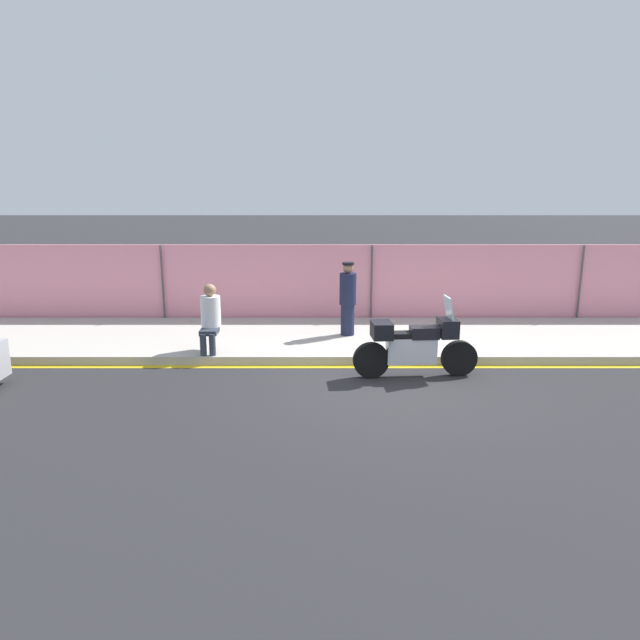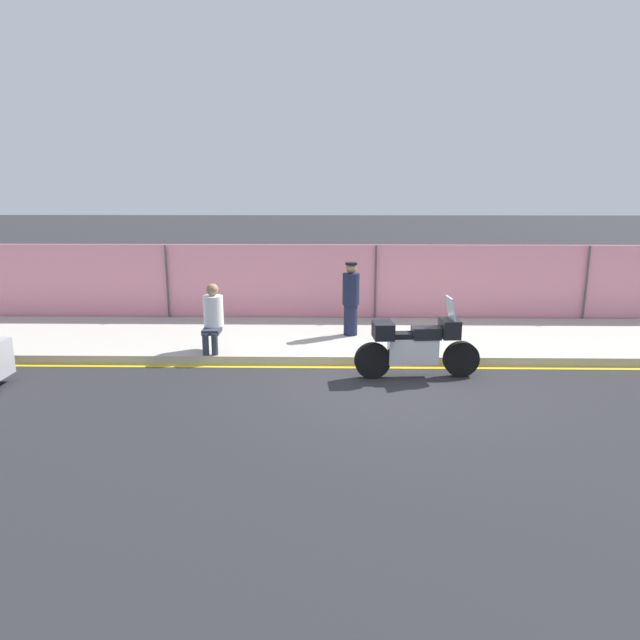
% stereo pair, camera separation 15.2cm
% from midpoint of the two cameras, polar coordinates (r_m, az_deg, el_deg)
% --- Properties ---
extents(ground_plane, '(120.00, 120.00, 0.00)m').
position_cam_midpoint_polar(ground_plane, '(10.39, 7.83, -6.49)').
color(ground_plane, '#262628').
extents(sidewalk, '(39.55, 3.49, 0.17)m').
position_cam_midpoint_polar(sidewalk, '(13.10, 6.38, -1.86)').
color(sidewalk, '#ADA89E').
rests_on(sidewalk, ground_plane).
extents(curb_paint_stripe, '(39.55, 0.18, 0.01)m').
position_cam_midpoint_polar(curb_paint_stripe, '(11.38, 7.21, -4.69)').
color(curb_paint_stripe, gold).
rests_on(curb_paint_stripe, ground_plane).
extents(storefront_fence, '(37.58, 0.17, 2.04)m').
position_cam_midpoint_polar(storefront_fence, '(14.69, 5.83, 3.53)').
color(storefront_fence, pink).
rests_on(storefront_fence, ground_plane).
extents(motorcycle, '(2.35, 0.60, 1.52)m').
position_cam_midpoint_polar(motorcycle, '(10.71, 10.00, -2.51)').
color(motorcycle, black).
rests_on(motorcycle, ground_plane).
extents(officer_standing, '(0.38, 0.38, 1.66)m').
position_cam_midpoint_polar(officer_standing, '(12.85, 3.44, 2.18)').
color(officer_standing, '#191E38').
rests_on(officer_standing, sidewalk).
extents(person_seated_on_curb, '(0.41, 0.71, 1.38)m').
position_cam_midpoint_polar(person_seated_on_curb, '(11.85, -10.31, 0.60)').
color(person_seated_on_curb, '#2D3342').
rests_on(person_seated_on_curb, sidewalk).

